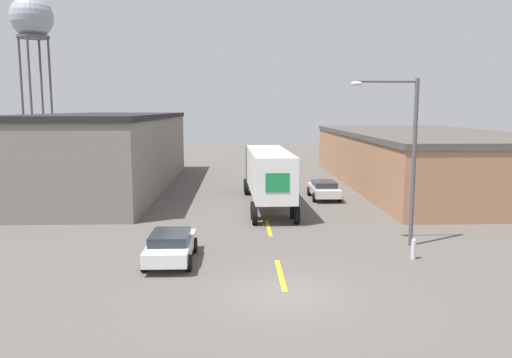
{
  "coord_description": "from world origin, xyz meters",
  "views": [
    {
      "loc": [
        -1.68,
        -17.18,
        6.63
      ],
      "look_at": [
        -0.65,
        11.66,
        2.55
      ],
      "focal_mm": 35.0,
      "sensor_mm": 36.0,
      "label": 1
    }
  ],
  "objects_px": {
    "parked_car_right_far": "(324,189)",
    "semi_truck": "(267,171)",
    "street_lamp": "(406,149)",
    "fire_hydrant": "(413,249)",
    "parked_car_left_near": "(171,245)",
    "water_tower": "(32,20)"
  },
  "relations": [
    {
      "from": "parked_car_right_far",
      "to": "semi_truck",
      "type": "bearing_deg",
      "value": -152.14
    },
    {
      "from": "street_lamp",
      "to": "fire_hydrant",
      "type": "xyz_separation_m",
      "value": [
        -0.22,
        -2.21,
        -4.26
      ]
    },
    {
      "from": "semi_truck",
      "to": "parked_car_right_far",
      "type": "xyz_separation_m",
      "value": [
        4.37,
        2.31,
        -1.65
      ]
    },
    {
      "from": "semi_truck",
      "to": "street_lamp",
      "type": "distance_m",
      "value": 12.33
    },
    {
      "from": "semi_truck",
      "to": "parked_car_left_near",
      "type": "height_order",
      "value": "semi_truck"
    },
    {
      "from": "semi_truck",
      "to": "street_lamp",
      "type": "relative_size",
      "value": 1.65
    },
    {
      "from": "street_lamp",
      "to": "fire_hydrant",
      "type": "distance_m",
      "value": 4.8
    },
    {
      "from": "parked_car_right_far",
      "to": "fire_hydrant",
      "type": "bearing_deg",
      "value": -84.59
    },
    {
      "from": "parked_car_left_near",
      "to": "water_tower",
      "type": "distance_m",
      "value": 52.11
    },
    {
      "from": "semi_truck",
      "to": "parked_car_right_far",
      "type": "distance_m",
      "value": 5.21
    },
    {
      "from": "parked_car_left_near",
      "to": "water_tower",
      "type": "bearing_deg",
      "value": 117.26
    },
    {
      "from": "fire_hydrant",
      "to": "semi_truck",
      "type": "bearing_deg",
      "value": 114.49
    },
    {
      "from": "parked_car_left_near",
      "to": "parked_car_right_far",
      "type": "bearing_deg",
      "value": 58.25
    },
    {
      "from": "parked_car_right_far",
      "to": "parked_car_left_near",
      "type": "height_order",
      "value": "same"
    },
    {
      "from": "water_tower",
      "to": "parked_car_right_far",
      "type": "bearing_deg",
      "value": -42.13
    },
    {
      "from": "water_tower",
      "to": "semi_truck",
      "type": "bearing_deg",
      "value": -48.54
    },
    {
      "from": "parked_car_right_far",
      "to": "water_tower",
      "type": "bearing_deg",
      "value": 137.87
    },
    {
      "from": "semi_truck",
      "to": "parked_car_right_far",
      "type": "relative_size",
      "value": 3.05
    },
    {
      "from": "parked_car_right_far",
      "to": "parked_car_left_near",
      "type": "distance_m",
      "value": 17.66
    },
    {
      "from": "water_tower",
      "to": "street_lamp",
      "type": "distance_m",
      "value": 54.99
    },
    {
      "from": "semi_truck",
      "to": "fire_hydrant",
      "type": "bearing_deg",
      "value": -67.3
    },
    {
      "from": "parked_car_right_far",
      "to": "fire_hydrant",
      "type": "xyz_separation_m",
      "value": [
        1.42,
        -15.02,
        -0.26
      ]
    }
  ]
}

